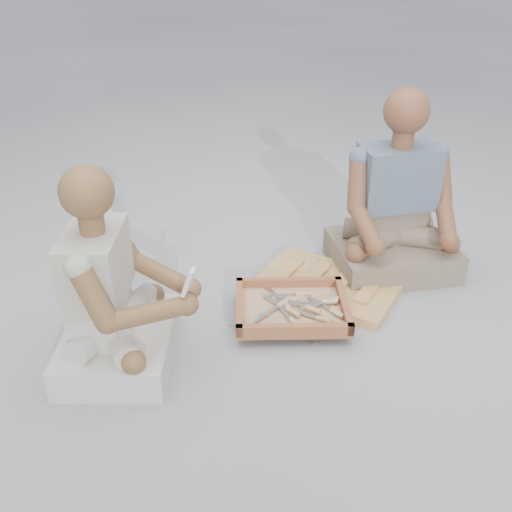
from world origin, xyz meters
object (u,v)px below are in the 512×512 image
(carved_panel, at_px, (328,285))
(companion, at_px, (396,214))
(craftsman, at_px, (112,300))
(tool_tray, at_px, (292,308))

(carved_panel, relative_size, companion, 0.71)
(carved_panel, height_order, companion, companion)
(carved_panel, bearing_deg, craftsman, -134.59)
(companion, bearing_deg, craftsman, 19.69)
(carved_panel, distance_m, craftsman, 1.07)
(tool_tray, xyz_separation_m, craftsman, (-0.61, -0.44, 0.22))
(carved_panel, relative_size, tool_tray, 1.11)
(carved_panel, xyz_separation_m, companion, (0.27, 0.29, 0.28))
(carved_panel, distance_m, companion, 0.49)
(carved_panel, height_order, tool_tray, tool_tray)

